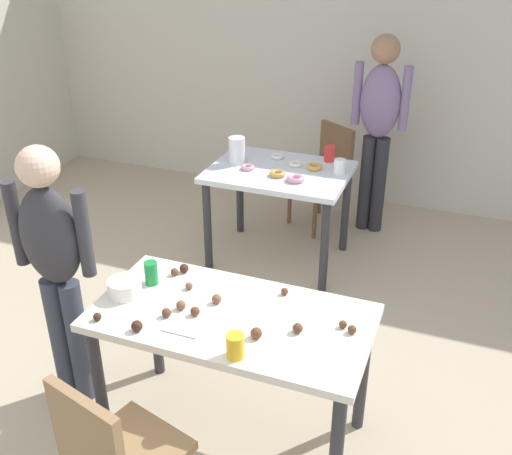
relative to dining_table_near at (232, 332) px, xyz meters
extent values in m
plane|color=tan|center=(-0.05, -0.03, -0.65)|extent=(6.40, 6.40, 0.00)
cube|color=beige|center=(-0.05, 3.17, 0.65)|extent=(6.40, 0.10, 2.60)
cube|color=silver|center=(0.00, 0.00, 0.08)|extent=(1.31, 0.67, 0.04)
cylinder|color=#2D2D33|center=(-0.59, -0.28, -0.29)|extent=(0.06, 0.06, 0.71)
cylinder|color=#2D2D33|center=(0.59, -0.28, -0.29)|extent=(0.06, 0.06, 0.71)
cylinder|color=#2D2D33|center=(-0.59, 0.28, -0.29)|extent=(0.06, 0.06, 0.71)
cylinder|color=#2D2D33|center=(0.59, 0.28, -0.29)|extent=(0.06, 0.06, 0.71)
cube|color=silver|center=(-0.37, 1.78, 0.08)|extent=(1.02, 0.76, 0.04)
cylinder|color=#2D2D33|center=(-0.82, 1.46, -0.29)|extent=(0.06, 0.06, 0.71)
cylinder|color=#2D2D33|center=(0.08, 1.46, -0.29)|extent=(0.06, 0.06, 0.71)
cylinder|color=#2D2D33|center=(-0.82, 2.09, -0.29)|extent=(0.06, 0.06, 0.71)
cylinder|color=#2D2D33|center=(0.08, 2.09, -0.29)|extent=(0.06, 0.06, 0.71)
cube|color=olive|center=(-0.19, -0.64, -0.22)|extent=(0.49, 0.49, 0.04)
cube|color=olive|center=(-0.24, -0.81, 0.01)|extent=(0.38, 0.14, 0.42)
cylinder|color=olive|center=(-0.31, -0.43, -0.44)|extent=(0.04, 0.04, 0.41)
cube|color=brown|center=(-0.24, 2.43, -0.22)|extent=(0.56, 0.56, 0.04)
cube|color=brown|center=(-0.14, 2.58, 0.01)|extent=(0.34, 0.25, 0.42)
cylinder|color=brown|center=(-0.19, 2.20, -0.44)|extent=(0.04, 0.04, 0.41)
cylinder|color=brown|center=(-0.48, 2.39, -0.44)|extent=(0.04, 0.04, 0.41)
cylinder|color=brown|center=(0.00, 2.48, -0.44)|extent=(0.04, 0.04, 0.41)
cylinder|color=brown|center=(-0.28, 2.67, -0.44)|extent=(0.04, 0.04, 0.41)
cylinder|color=#383D4C|center=(-0.99, -0.05, -0.27)|extent=(0.11, 0.11, 0.74)
cylinder|color=#383D4C|center=(-0.88, -0.05, -0.27)|extent=(0.11, 0.11, 0.74)
ellipsoid|color=#333338|center=(-0.93, -0.05, 0.36)|extent=(0.33, 0.22, 0.53)
sphere|color=beige|center=(-0.93, -0.05, 0.73)|extent=(0.20, 0.20, 0.20)
cylinder|color=#333338|center=(-1.12, -0.06, 0.40)|extent=(0.07, 0.07, 0.45)
cylinder|color=#333338|center=(-0.74, -0.04, 0.40)|extent=(0.07, 0.07, 0.45)
cylinder|color=#28282D|center=(0.25, 2.53, -0.23)|extent=(0.11, 0.11, 0.82)
cylinder|color=#28282D|center=(0.14, 2.54, -0.23)|extent=(0.11, 0.11, 0.82)
ellipsoid|color=slate|center=(0.20, 2.54, 0.47)|extent=(0.33, 0.22, 0.58)
sphere|color=#997051|center=(0.20, 2.54, 0.87)|extent=(0.22, 0.22, 0.22)
cylinder|color=slate|center=(0.39, 2.53, 0.51)|extent=(0.07, 0.07, 0.49)
cylinder|color=slate|center=(0.01, 2.55, 0.51)|extent=(0.07, 0.07, 0.49)
cylinder|color=white|center=(-0.55, -0.04, 0.15)|extent=(0.16, 0.16, 0.08)
cylinder|color=#198438|center=(-0.48, 0.10, 0.17)|extent=(0.07, 0.07, 0.12)
cube|color=silver|center=(-0.16, -0.22, 0.11)|extent=(0.17, 0.02, 0.01)
cylinder|color=yellow|center=(0.13, -0.27, 0.16)|extent=(0.08, 0.08, 0.11)
sphere|color=#3D2319|center=(-0.34, -0.26, 0.13)|extent=(0.05, 0.05, 0.05)
sphere|color=#3D2319|center=(-0.55, -0.26, 0.12)|extent=(0.04, 0.04, 0.04)
sphere|color=brown|center=(-0.24, -0.05, 0.13)|extent=(0.05, 0.05, 0.05)
sphere|color=#3D2319|center=(-0.37, 0.25, 0.13)|extent=(0.05, 0.05, 0.05)
sphere|color=brown|center=(-0.15, -0.07, 0.13)|extent=(0.04, 0.04, 0.04)
sphere|color=brown|center=(-0.41, 0.21, 0.12)|extent=(0.04, 0.04, 0.04)
sphere|color=brown|center=(-0.27, -0.12, 0.13)|extent=(0.04, 0.04, 0.04)
sphere|color=brown|center=(-0.10, 0.06, 0.13)|extent=(0.05, 0.05, 0.05)
sphere|color=brown|center=(-0.28, 0.12, 0.12)|extent=(0.04, 0.04, 0.04)
sphere|color=brown|center=(0.56, 0.06, 0.12)|extent=(0.04, 0.04, 0.04)
sphere|color=brown|center=(0.17, -0.12, 0.13)|extent=(0.05, 0.05, 0.05)
sphere|color=brown|center=(0.51, 0.09, 0.12)|extent=(0.04, 0.04, 0.04)
sphere|color=brown|center=(0.33, -0.02, 0.13)|extent=(0.05, 0.05, 0.05)
sphere|color=brown|center=(0.18, 0.24, 0.12)|extent=(0.04, 0.04, 0.04)
cylinder|color=white|center=(-0.71, 1.79, 0.20)|extent=(0.12, 0.12, 0.20)
cylinder|color=red|center=(-0.07, 2.07, 0.16)|extent=(0.08, 0.08, 0.12)
cylinder|color=white|center=(0.06, 1.86, 0.16)|extent=(0.09, 0.09, 0.11)
torus|color=pink|center=(-0.59, 1.70, 0.12)|extent=(0.10, 0.10, 0.03)
torus|color=gold|center=(-0.13, 1.88, 0.12)|extent=(0.12, 0.12, 0.04)
torus|color=white|center=(-0.46, 1.99, 0.12)|extent=(0.10, 0.10, 0.03)
torus|color=pink|center=(-0.19, 1.61, 0.12)|extent=(0.13, 0.13, 0.04)
torus|color=white|center=(-0.28, 1.89, 0.12)|extent=(0.10, 0.10, 0.03)
torus|color=gold|center=(-0.34, 1.66, 0.12)|extent=(0.12, 0.12, 0.03)
camera|label=1|loc=(0.91, -2.07, 1.74)|focal=41.62mm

